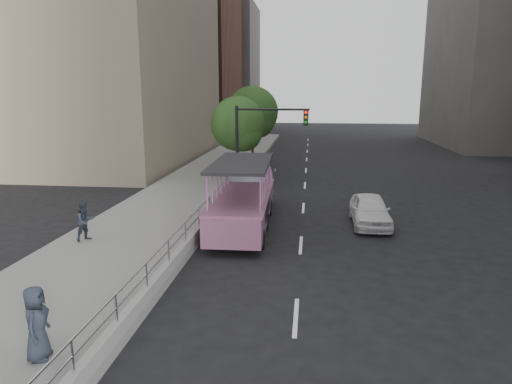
{
  "coord_description": "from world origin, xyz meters",
  "views": [
    {
      "loc": [
        1.26,
        -13.31,
        5.89
      ],
      "look_at": [
        -0.69,
        3.16,
        2.29
      ],
      "focal_mm": 32.0,
      "sensor_mm": 36.0,
      "label": 1
    }
  ],
  "objects_px": {
    "duck_boat": "(245,199)",
    "street_tree_near": "(239,126)",
    "traffic_signal": "(258,136)",
    "street_tree_far": "(254,114)",
    "parking_sign": "(228,178)",
    "pedestrian_far": "(37,323)",
    "car": "(370,210)",
    "pedestrian_mid": "(85,221)"
  },
  "relations": [
    {
      "from": "duck_boat",
      "to": "street_tree_near",
      "type": "height_order",
      "value": "street_tree_near"
    },
    {
      "from": "traffic_signal",
      "to": "street_tree_far",
      "type": "height_order",
      "value": "street_tree_far"
    },
    {
      "from": "street_tree_far",
      "to": "traffic_signal",
      "type": "bearing_deg",
      "value": -81.57
    },
    {
      "from": "duck_boat",
      "to": "parking_sign",
      "type": "height_order",
      "value": "duck_boat"
    },
    {
      "from": "duck_boat",
      "to": "traffic_signal",
      "type": "relative_size",
      "value": 1.78
    },
    {
      "from": "duck_boat",
      "to": "pedestrian_far",
      "type": "height_order",
      "value": "duck_boat"
    },
    {
      "from": "car",
      "to": "street_tree_near",
      "type": "bearing_deg",
      "value": 129.94
    },
    {
      "from": "pedestrian_far",
      "to": "street_tree_near",
      "type": "bearing_deg",
      "value": -15.8
    },
    {
      "from": "parking_sign",
      "to": "traffic_signal",
      "type": "distance_m",
      "value": 3.87
    },
    {
      "from": "traffic_signal",
      "to": "street_tree_near",
      "type": "relative_size",
      "value": 0.91
    },
    {
      "from": "street_tree_far",
      "to": "pedestrian_far",
      "type": "bearing_deg",
      "value": -92.76
    },
    {
      "from": "parking_sign",
      "to": "pedestrian_far",
      "type": "bearing_deg",
      "value": -96.05
    },
    {
      "from": "pedestrian_far",
      "to": "parking_sign",
      "type": "height_order",
      "value": "parking_sign"
    },
    {
      "from": "traffic_signal",
      "to": "parking_sign",
      "type": "bearing_deg",
      "value": -110.27
    },
    {
      "from": "duck_boat",
      "to": "car",
      "type": "relative_size",
      "value": 2.27
    },
    {
      "from": "pedestrian_far",
      "to": "parking_sign",
      "type": "xyz_separation_m",
      "value": [
        1.53,
        14.4,
        0.5
      ]
    },
    {
      "from": "pedestrian_far",
      "to": "street_tree_far",
      "type": "bearing_deg",
      "value": -15.56
    },
    {
      "from": "traffic_signal",
      "to": "street_tree_far",
      "type": "bearing_deg",
      "value": 98.43
    },
    {
      "from": "parking_sign",
      "to": "traffic_signal",
      "type": "xyz_separation_m",
      "value": [
        1.17,
        3.18,
        1.88
      ]
    },
    {
      "from": "street_tree_near",
      "to": "pedestrian_mid",
      "type": "bearing_deg",
      "value": -106.7
    },
    {
      "from": "car",
      "to": "parking_sign",
      "type": "bearing_deg",
      "value": 162.85
    },
    {
      "from": "parking_sign",
      "to": "street_tree_near",
      "type": "bearing_deg",
      "value": 93.68
    },
    {
      "from": "duck_boat",
      "to": "car",
      "type": "distance_m",
      "value": 5.7
    },
    {
      "from": "pedestrian_mid",
      "to": "pedestrian_far",
      "type": "bearing_deg",
      "value": -128.3
    },
    {
      "from": "pedestrian_mid",
      "to": "street_tree_near",
      "type": "relative_size",
      "value": 0.27
    },
    {
      "from": "car",
      "to": "traffic_signal",
      "type": "bearing_deg",
      "value": 137.21
    },
    {
      "from": "street_tree_near",
      "to": "pedestrian_far",
      "type": "bearing_deg",
      "value": -93.0
    },
    {
      "from": "car",
      "to": "duck_boat",
      "type": "bearing_deg",
      "value": -176.82
    },
    {
      "from": "duck_boat",
      "to": "street_tree_near",
      "type": "xyz_separation_m",
      "value": [
        -1.68,
        9.05,
        2.68
      ]
    },
    {
      "from": "car",
      "to": "pedestrian_mid",
      "type": "xyz_separation_m",
      "value": [
        -11.31,
        -4.51,
        0.37
      ]
    },
    {
      "from": "street_tree_near",
      "to": "street_tree_far",
      "type": "height_order",
      "value": "street_tree_far"
    },
    {
      "from": "duck_boat",
      "to": "traffic_signal",
      "type": "height_order",
      "value": "traffic_signal"
    },
    {
      "from": "car",
      "to": "pedestrian_far",
      "type": "xyz_separation_m",
      "value": [
        -8.45,
        -12.29,
        0.43
      ]
    },
    {
      "from": "duck_boat",
      "to": "street_tree_far",
      "type": "height_order",
      "value": "street_tree_far"
    },
    {
      "from": "car",
      "to": "traffic_signal",
      "type": "xyz_separation_m",
      "value": [
        -5.75,
        5.29,
        2.8
      ]
    },
    {
      "from": "duck_boat",
      "to": "traffic_signal",
      "type": "xyz_separation_m",
      "value": [
        -0.08,
        5.62,
        2.36
      ]
    },
    {
      "from": "duck_boat",
      "to": "traffic_signal",
      "type": "distance_m",
      "value": 6.1
    },
    {
      "from": "street_tree_near",
      "to": "street_tree_far",
      "type": "relative_size",
      "value": 0.89
    },
    {
      "from": "traffic_signal",
      "to": "duck_boat",
      "type": "bearing_deg",
      "value": -89.19
    },
    {
      "from": "duck_boat",
      "to": "street_tree_near",
      "type": "distance_m",
      "value": 9.59
    },
    {
      "from": "car",
      "to": "parking_sign",
      "type": "height_order",
      "value": "parking_sign"
    },
    {
      "from": "car",
      "to": "pedestrian_far",
      "type": "height_order",
      "value": "pedestrian_far"
    }
  ]
}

